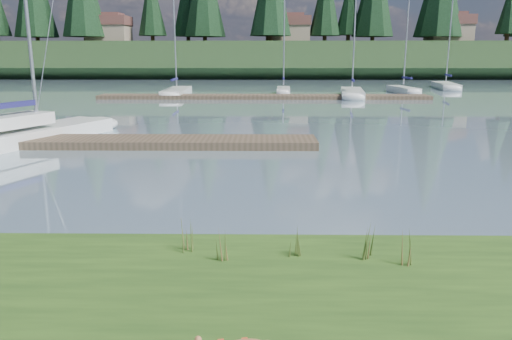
{
  "coord_description": "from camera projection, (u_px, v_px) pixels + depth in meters",
  "views": [
    {
      "loc": [
        2.0,
        -9.69,
        3.4
      ],
      "look_at": [
        1.86,
        -0.5,
        1.27
      ],
      "focal_mm": 35.0,
      "sensor_mm": 36.0,
      "label": 1
    }
  ],
  "objects": [
    {
      "name": "ground",
      "position": [
        238.0,
        99.0,
        39.46
      ],
      "size": [
        200.0,
        200.0,
        0.0
      ],
      "primitive_type": "plane",
      "color": "#7B96A6",
      "rests_on": "ground"
    },
    {
      "name": "ridge",
      "position": [
        251.0,
        60.0,
        80.78
      ],
      "size": [
        200.0,
        20.0,
        5.0
      ],
      "primitive_type": "cube",
      "color": "#1E3419",
      "rests_on": "ground"
    },
    {
      "name": "sailboat_main",
      "position": [
        37.0,
        131.0,
        20.03
      ],
      "size": [
        5.26,
        9.52,
        13.61
      ],
      "rotation": [
        0.0,
        0.0,
        1.19
      ],
      "color": "silver",
      "rests_on": "ground"
    },
    {
      "name": "dock_near",
      "position": [
        106.0,
        142.0,
        19.02
      ],
      "size": [
        16.0,
        2.0,
        0.3
      ],
      "primitive_type": "cube",
      "color": "#4C3D2C",
      "rests_on": "ground"
    },
    {
      "name": "dock_far",
      "position": [
        264.0,
        97.0,
        39.39
      ],
      "size": [
        26.0,
        2.2,
        0.3
      ],
      "primitive_type": "cube",
      "color": "#4C3D2C",
      "rests_on": "ground"
    },
    {
      "name": "sailboat_bg_1",
      "position": [
        178.0,
        91.0,
        43.36
      ],
      "size": [
        1.86,
        8.53,
        12.62
      ],
      "rotation": [
        0.0,
        0.0,
        1.59
      ],
      "color": "silver",
      "rests_on": "ground"
    },
    {
      "name": "sailboat_bg_2",
      "position": [
        283.0,
        90.0,
        44.4
      ],
      "size": [
        1.33,
        5.66,
        8.71
      ],
      "rotation": [
        0.0,
        0.0,
        1.53
      ],
      "color": "silver",
      "rests_on": "ground"
    },
    {
      "name": "sailboat_bg_3",
      "position": [
        352.0,
        92.0,
        42.29
      ],
      "size": [
        2.89,
        8.89,
        12.75
      ],
      "rotation": [
        0.0,
        0.0,
        1.43
      ],
      "color": "silver",
      "rests_on": "ground"
    },
    {
      "name": "sailboat_bg_4",
      "position": [
        401.0,
        89.0,
        45.61
      ],
      "size": [
        1.8,
        6.38,
        9.47
      ],
      "rotation": [
        0.0,
        0.0,
        1.66
      ],
      "color": "silver",
      "rests_on": "ground"
    },
    {
      "name": "sailboat_bg_5",
      "position": [
        444.0,
        85.0,
        51.91
      ],
      "size": [
        3.12,
        8.82,
        12.29
      ],
      "rotation": [
        0.0,
        0.0,
        1.4
      ],
      "color": "silver",
      "rests_on": "ground"
    },
    {
      "name": "weed_0",
      "position": [
        187.0,
        234.0,
        7.9
      ],
      "size": [
        0.17,
        0.14,
        0.65
      ],
      "color": "#475B23",
      "rests_on": "bank"
    },
    {
      "name": "weed_1",
      "position": [
        223.0,
        246.0,
        7.55
      ],
      "size": [
        0.17,
        0.14,
        0.54
      ],
      "color": "#475B23",
      "rests_on": "bank"
    },
    {
      "name": "weed_2",
      "position": [
        369.0,
        242.0,
        7.6
      ],
      "size": [
        0.17,
        0.14,
        0.62
      ],
      "color": "#475B23",
      "rests_on": "bank"
    },
    {
      "name": "weed_4",
      "position": [
        295.0,
        243.0,
        7.73
      ],
      "size": [
        0.17,
        0.14,
        0.46
      ],
      "color": "#475B23",
      "rests_on": "bank"
    },
    {
      "name": "weed_5",
      "position": [
        408.0,
        250.0,
        7.37
      ],
      "size": [
        0.17,
        0.14,
        0.57
      ],
      "color": "#475B23",
      "rests_on": "bank"
    },
    {
      "name": "mud_lip",
      "position": [
        148.0,
        251.0,
        8.66
      ],
      "size": [
        60.0,
        0.5,
        0.14
      ],
      "primitive_type": "cube",
      "color": "#33281C",
      "rests_on": "ground"
    },
    {
      "name": "conifer_3",
      "position": [
        187.0,
        0.0,
        77.87
      ],
      "size": [
        4.84,
        4.84,
        12.25
      ],
      "color": "#382619",
      "rests_on": "ridge"
    },
    {
      "name": "conifer_5",
      "position": [
        349.0,
        5.0,
        75.75
      ],
      "size": [
        3.96,
        3.96,
        10.35
      ],
      "color": "#382619",
      "rests_on": "ridge"
    },
    {
      "name": "house_0",
      "position": [
        109.0,
        29.0,
        77.09
      ],
      "size": [
        6.3,
        5.3,
        4.65
      ],
      "color": "gray",
      "rests_on": "ridge"
    },
    {
      "name": "house_1",
      "position": [
        289.0,
        29.0,
        77.65
      ],
      "size": [
        6.3,
        5.3,
        4.65
      ],
      "color": "gray",
      "rests_on": "ridge"
    },
    {
      "name": "house_2",
      "position": [
        449.0,
        28.0,
        75.35
      ],
      "size": [
        6.3,
        5.3,
        4.65
      ],
      "color": "gray",
      "rests_on": "ridge"
    }
  ]
}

